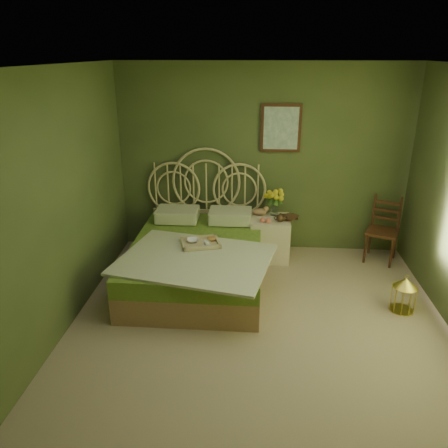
# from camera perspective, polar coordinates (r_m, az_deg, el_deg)

# --- Properties ---
(floor) EXTENTS (4.50, 4.50, 0.00)m
(floor) POSITION_cam_1_polar(r_m,az_deg,el_deg) (4.60, 4.57, -14.52)
(floor) COLOR tan
(floor) RESTS_ON ground
(ceiling) EXTENTS (4.50, 4.50, 0.00)m
(ceiling) POSITION_cam_1_polar(r_m,az_deg,el_deg) (3.72, 5.83, 19.83)
(ceiling) COLOR silver
(ceiling) RESTS_ON wall_back
(wall_back) EXTENTS (4.00, 0.00, 4.00)m
(wall_back) POSITION_cam_1_polar(r_m,az_deg,el_deg) (6.13, 5.02, 8.28)
(wall_back) COLOR #586334
(wall_back) RESTS_ON floor
(wall_left) EXTENTS (0.00, 4.50, 4.50)m
(wall_left) POSITION_cam_1_polar(r_m,az_deg,el_deg) (4.42, -21.76, 1.44)
(wall_left) COLOR #586334
(wall_left) RESTS_ON floor
(wall_art) EXTENTS (0.54, 0.04, 0.64)m
(wall_art) POSITION_cam_1_polar(r_m,az_deg,el_deg) (6.02, 7.44, 12.31)
(wall_art) COLOR #3B2310
(wall_art) RESTS_ON wall_back
(bed) EXTENTS (1.87, 2.36, 1.46)m
(bed) POSITION_cam_1_polar(r_m,az_deg,el_deg) (5.50, -3.45, -4.17)
(bed) COLOR tan
(bed) RESTS_ON floor
(nightstand) EXTENTS (0.53, 0.53, 1.02)m
(nightstand) POSITION_cam_1_polar(r_m,az_deg,el_deg) (6.08, 6.05, -1.19)
(nightstand) COLOR #EEE4C2
(nightstand) RESTS_ON floor
(chair) EXTENTS (0.52, 0.52, 0.89)m
(chair) POSITION_cam_1_polar(r_m,az_deg,el_deg) (6.34, 19.90, -0.12)
(chair) COLOR #3B2310
(chair) RESTS_ON floor
(birdcage) EXTENTS (0.26, 0.26, 0.40)m
(birdcage) POSITION_cam_1_polar(r_m,az_deg,el_deg) (5.29, 22.41, -8.55)
(birdcage) COLOR gold
(birdcage) RESTS_ON floor
(book_lower) EXTENTS (0.22, 0.27, 0.02)m
(book_lower) POSITION_cam_1_polar(r_m,az_deg,el_deg) (6.01, 7.80, 0.87)
(book_lower) COLOR #381E0F
(book_lower) RESTS_ON nightstand
(book_upper) EXTENTS (0.27, 0.30, 0.02)m
(book_upper) POSITION_cam_1_polar(r_m,az_deg,el_deg) (6.00, 7.81, 1.05)
(book_upper) COLOR #472819
(book_upper) RESTS_ON nightstand
(cereal_bowl) EXTENTS (0.17, 0.17, 0.04)m
(cereal_bowl) POSITION_cam_1_polar(r_m,az_deg,el_deg) (5.29, -4.09, -2.14)
(cereal_bowl) COLOR white
(cereal_bowl) RESTS_ON bed
(coffee_cup) EXTENTS (0.08, 0.08, 0.07)m
(coffee_cup) POSITION_cam_1_polar(r_m,az_deg,el_deg) (5.16, -2.29, -2.54)
(coffee_cup) COLOR white
(coffee_cup) RESTS_ON bed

